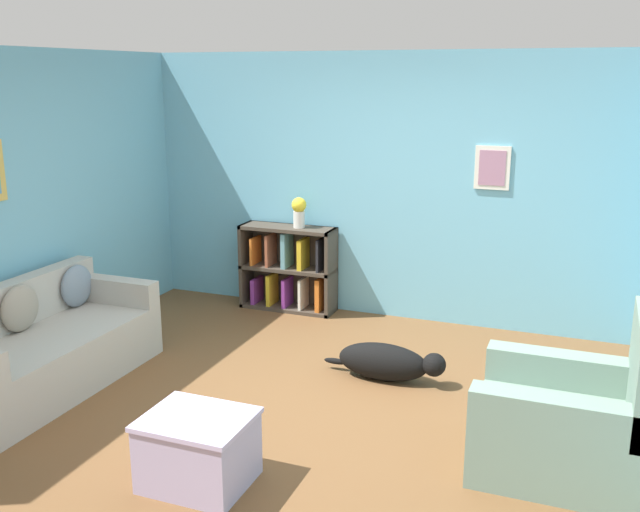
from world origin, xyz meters
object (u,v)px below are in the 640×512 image
recliner_chair (578,420)px  coffee_table (198,448)px  couch (41,348)px  vase (299,211)px  bookshelf (289,269)px  dog (387,362)px

recliner_chair → coffee_table: bearing=-155.4°
couch → vase: 2.79m
bookshelf → recliner_chair: 3.68m
couch → recliner_chair: recliner_chair is taller
recliner_chair → bookshelf: bearing=142.2°
coffee_table → vase: size_ratio=2.03×
recliner_chair → coffee_table: 2.30m
coffee_table → dog: bearing=70.9°
couch → recliner_chair: bearing=2.8°
dog → vase: vase is taller
couch → dog: size_ratio=1.83×
couch → bookshelf: size_ratio=1.89×
recliner_chair → vase: vase is taller
coffee_table → vase: 3.37m
bookshelf → vase: vase is taller
couch → coffee_table: (1.86, -0.76, -0.08)m
recliner_chair → couch: bearing=-177.2°
recliner_chair → coffee_table: recliner_chair is taller
bookshelf → coffee_table: (0.81, -3.21, -0.19)m
bookshelf → vase: 0.64m
dog → vase: (-1.33, 1.35, 0.90)m
recliner_chair → coffee_table: size_ratio=1.68×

